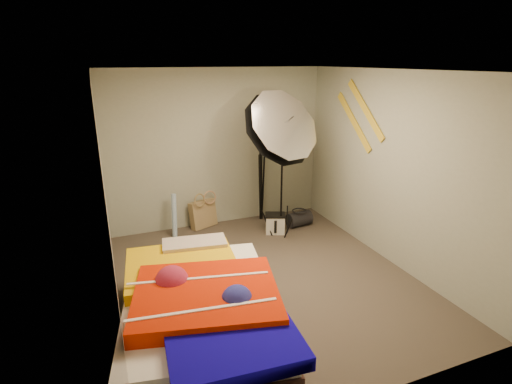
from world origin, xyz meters
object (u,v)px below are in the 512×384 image
duffel_bag (299,219)px  photo_umbrella (278,130)px  camera_tripod (261,179)px  tote_bag (203,214)px  bed (201,308)px  camera_case (275,224)px  wrapping_roll (174,215)px

duffel_bag → photo_umbrella: 1.71m
camera_tripod → tote_bag: bearing=178.1°
bed → photo_umbrella: (1.59, 1.70, 1.38)m
photo_umbrella → duffel_bag: bearing=33.2°
camera_case → photo_umbrella: 1.57m
tote_bag → camera_tripod: bearing=-23.8°
wrapping_roll → photo_umbrella: bearing=-29.1°
camera_tripod → camera_case: bearing=-91.4°
camera_case → camera_tripod: bearing=110.1°
camera_case → bed: bed is taller
camera_tripod → photo_umbrella: bearing=-97.5°
bed → wrapping_roll: bearing=85.3°
duffel_bag → photo_umbrella: photo_umbrella is taller
wrapping_roll → tote_bag: bearing=18.7°
duffel_bag → bed: size_ratio=0.17×
camera_case → duffel_bag: camera_case is taller
tote_bag → bed: size_ratio=0.18×
wrapping_roll → camera_tripod: camera_tripod is taller
wrapping_roll → bed: (-0.21, -2.47, -0.03)m
photo_umbrella → camera_tripod: 1.34m
tote_bag → wrapping_roll: wrapping_roll is taller
wrapping_roll → photo_umbrella: size_ratio=0.28×
duffel_bag → bed: bearing=-143.7°
tote_bag → bed: (-0.70, -2.64, 0.08)m
tote_bag → photo_umbrella: 1.95m
wrapping_roll → camera_case: (1.48, -0.49, -0.19)m
wrapping_roll → camera_tripod: 1.55m
camera_tripod → duffel_bag: bearing=-48.5°
wrapping_roll → photo_umbrella: photo_umbrella is taller
wrapping_roll → camera_case: size_ratio=2.30×
tote_bag → duffel_bag: tote_bag is taller
tote_bag → photo_umbrella: size_ratio=0.19×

